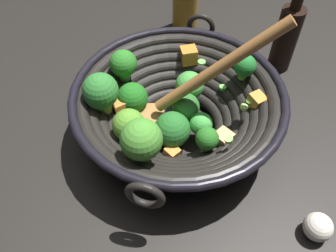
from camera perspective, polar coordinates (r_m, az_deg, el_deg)
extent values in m
plane|color=black|center=(0.64, 1.49, -0.99)|extent=(4.00, 4.00, 0.00)
cylinder|color=black|center=(0.64, 1.50, -0.71)|extent=(0.13, 0.13, 0.01)
torus|color=black|center=(0.62, 1.53, 0.20)|extent=(0.18, 0.18, 0.02)
torus|color=black|center=(0.61, 1.55, 0.84)|extent=(0.20, 0.20, 0.02)
torus|color=black|center=(0.61, 1.57, 1.50)|extent=(0.23, 0.23, 0.02)
torus|color=black|center=(0.60, 1.59, 2.18)|extent=(0.25, 0.25, 0.02)
torus|color=black|center=(0.59, 1.61, 2.87)|extent=(0.28, 0.28, 0.02)
torus|color=black|center=(0.58, 1.64, 3.59)|extent=(0.30, 0.30, 0.02)
torus|color=black|center=(0.57, 1.66, 4.33)|extent=(0.33, 0.33, 0.02)
torus|color=black|center=(0.57, 1.69, 5.08)|extent=(0.35, 0.35, 0.01)
torus|color=black|center=(0.71, 5.25, 15.48)|extent=(0.02, 0.05, 0.05)
torus|color=black|center=(0.46, -3.69, -11.01)|extent=(0.02, 0.05, 0.05)
cylinder|color=#77B447|center=(0.63, 11.81, 7.85)|extent=(0.02, 0.02, 0.02)
sphere|color=#1E7029|center=(0.61, 12.15, 9.36)|extent=(0.04, 0.04, 0.04)
cylinder|color=#72B250|center=(0.63, -5.47, 2.57)|extent=(0.03, 0.02, 0.02)
sphere|color=#1D671B|center=(0.61, -5.68, 4.47)|extent=(0.05, 0.05, 0.05)
cylinder|color=#84B34F|center=(0.59, -10.19, 3.15)|extent=(0.03, 0.03, 0.02)
sphere|color=#2C762E|center=(0.56, -10.67, 5.53)|extent=(0.06, 0.06, 0.06)
cylinder|color=#599146|center=(0.60, 5.13, -1.07)|extent=(0.02, 0.02, 0.02)
sphere|color=green|center=(0.59, 5.28, 0.34)|extent=(0.04, 0.04, 0.04)
cylinder|color=#76A93E|center=(0.65, 3.31, 4.50)|extent=(0.02, 0.02, 0.02)
sphere|color=green|center=(0.63, 3.43, 6.45)|extent=(0.05, 0.05, 0.05)
cylinder|color=#7FBA5A|center=(0.60, 0.65, -2.42)|extent=(0.02, 0.02, 0.01)
sphere|color=#246826|center=(0.58, 0.68, -0.58)|extent=(0.06, 0.06, 0.06)
cylinder|color=#67A04D|center=(0.63, -6.90, 8.02)|extent=(0.03, 0.03, 0.02)
sphere|color=#297623|center=(0.62, -7.13, 9.83)|extent=(0.05, 0.05, 0.05)
cylinder|color=#79A44E|center=(0.57, -5.99, -1.80)|extent=(0.02, 0.03, 0.02)
sphere|color=#54922B|center=(0.54, -6.25, 0.15)|extent=(0.05, 0.05, 0.05)
cylinder|color=#80BB4C|center=(0.59, -10.47, 2.99)|extent=(0.03, 0.03, 0.02)
sphere|color=#509E39|center=(0.57, -10.88, 4.94)|extent=(0.05, 0.05, 0.05)
cylinder|color=#68A548|center=(0.51, -4.06, -4.52)|extent=(0.03, 0.03, 0.02)
sphere|color=#478E2F|center=(0.48, -4.28, -2.15)|extent=(0.06, 0.06, 0.06)
cylinder|color=#82B34A|center=(0.57, 6.03, -3.56)|extent=(0.02, 0.02, 0.02)
sphere|color=#256B1F|center=(0.55, 6.25, -1.99)|extent=(0.04, 0.04, 0.04)
cylinder|color=#6F9F48|center=(0.62, 2.74, 1.18)|extent=(0.03, 0.02, 0.02)
sphere|color=#2C6C29|center=(0.60, 2.85, 3.04)|extent=(0.05, 0.05, 0.05)
cube|color=orange|center=(0.60, -7.49, 3.13)|extent=(0.03, 0.04, 0.03)
cube|color=#CC6D2C|center=(0.60, -0.23, -1.62)|extent=(0.03, 0.03, 0.03)
cube|color=orange|center=(0.60, 13.86, 3.93)|extent=(0.03, 0.04, 0.03)
cube|color=orange|center=(0.67, 3.35, 11.16)|extent=(0.04, 0.04, 0.03)
cube|color=#E4C26C|center=(0.60, -3.51, -2.34)|extent=(0.03, 0.04, 0.03)
cube|color=#DEAD6A|center=(0.58, 8.77, -2.09)|extent=(0.04, 0.04, 0.03)
cube|color=orange|center=(0.57, 0.64, -4.34)|extent=(0.03, 0.03, 0.02)
cylinder|color=#6BC651|center=(0.65, 5.37, 10.09)|extent=(0.01, 0.01, 0.00)
cylinder|color=#99D166|center=(0.64, 2.08, 2.58)|extent=(0.01, 0.01, 0.01)
cylinder|color=#6BC651|center=(0.64, 8.69, 6.05)|extent=(0.02, 0.02, 0.01)
cylinder|color=#99D166|center=(0.66, 2.51, 7.86)|extent=(0.01, 0.01, 0.01)
cylinder|color=#6BC651|center=(0.60, 13.01, 4.07)|extent=(0.02, 0.02, 0.01)
cylinder|color=#6BC651|center=(0.62, 11.63, 8.59)|extent=(0.02, 0.02, 0.01)
cylinder|color=#99D166|center=(0.58, 12.00, 2.95)|extent=(0.02, 0.02, 0.01)
cylinder|color=#56B247|center=(0.54, -2.47, -4.36)|extent=(0.02, 0.02, 0.01)
cylinder|color=#99D166|center=(0.53, 9.62, -2.10)|extent=(0.02, 0.02, 0.01)
cylinder|color=#6BC651|center=(0.54, -3.05, -2.38)|extent=(0.02, 0.02, 0.01)
cube|color=#9E6B38|center=(0.60, -3.93, 1.57)|extent=(0.06, 0.07, 0.01)
cylinder|color=#A06735|center=(0.54, 8.02, 9.09)|extent=(0.04, 0.19, 0.17)
cylinder|color=black|center=(0.75, 18.18, 12.92)|extent=(0.04, 0.04, 0.14)
cylinder|color=black|center=(0.71, 19.92, 18.26)|extent=(0.02, 0.02, 0.03)
sphere|color=silver|center=(0.57, 22.75, -14.60)|extent=(0.04, 0.04, 0.04)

